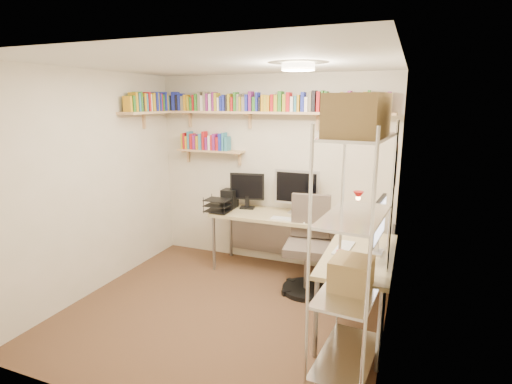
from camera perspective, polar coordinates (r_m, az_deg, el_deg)
ground at (r=4.40m, az=-4.68°, el=-16.58°), size 3.20×3.20×0.00m
room_shell at (r=3.88m, az=-5.02°, el=3.74°), size 3.24×3.04×2.52m
wall_shelves at (r=5.19m, az=-2.96°, el=11.36°), size 3.12×1.09×0.80m
corner_desk at (r=4.74m, az=5.54°, el=-4.45°), size 2.35×1.94×1.32m
office_chair at (r=4.68m, az=7.43°, el=-8.47°), size 0.58×0.59×1.11m
wire_rack at (r=2.98m, az=14.11°, el=1.03°), size 0.50×0.91×2.22m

